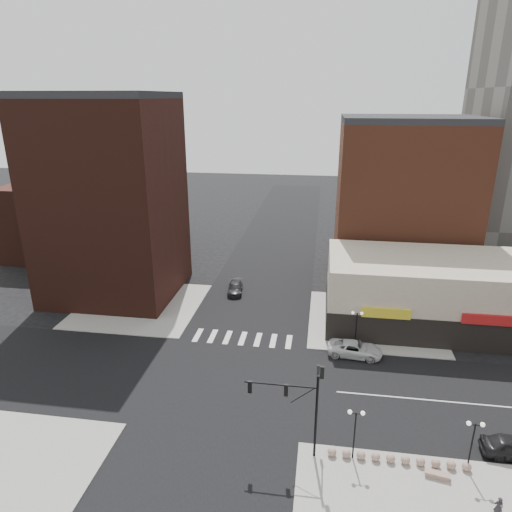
# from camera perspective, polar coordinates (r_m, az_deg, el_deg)

# --- Properties ---
(ground) EXTENTS (240.00, 240.00, 0.00)m
(ground) POSITION_cam_1_polar(r_m,az_deg,el_deg) (44.27, -3.48, -15.47)
(ground) COLOR black
(ground) RESTS_ON ground
(road_ew) EXTENTS (200.00, 14.00, 0.02)m
(road_ew) POSITION_cam_1_polar(r_m,az_deg,el_deg) (44.26, -3.48, -15.46)
(road_ew) COLOR black
(road_ew) RESTS_ON ground
(road_ns) EXTENTS (14.00, 200.00, 0.02)m
(road_ns) POSITION_cam_1_polar(r_m,az_deg,el_deg) (44.26, -3.48, -15.46)
(road_ns) COLOR black
(road_ns) RESTS_ON ground
(sidewalk_nw) EXTENTS (15.00, 15.00, 0.12)m
(sidewalk_nw) POSITION_cam_1_polar(r_m,az_deg,el_deg) (60.30, -14.27, -5.99)
(sidewalk_nw) COLOR gray
(sidewalk_nw) RESTS_ON ground
(sidewalk_ne) EXTENTS (15.00, 15.00, 0.12)m
(sidewalk_ne) POSITION_cam_1_polar(r_m,az_deg,el_deg) (56.36, 14.42, -7.87)
(sidewalk_ne) COLOR gray
(sidewalk_ne) RESTS_ON ground
(building_nw) EXTENTS (16.00, 15.00, 25.00)m
(building_nw) POSITION_cam_1_polar(r_m,az_deg,el_deg) (61.67, -17.71, 6.50)
(building_nw) COLOR #391A12
(building_nw) RESTS_ON ground
(building_nw_low) EXTENTS (20.00, 18.00, 12.00)m
(building_nw_low) POSITION_cam_1_polar(r_m,az_deg,el_deg) (82.42, -20.81, 4.56)
(building_nw_low) COLOR #391A12
(building_nw_low) RESTS_ON ground
(building_ne_midrise) EXTENTS (18.00, 15.00, 22.00)m
(building_ne_midrise) POSITION_cam_1_polar(r_m,az_deg,el_deg) (67.44, 17.87, 6.21)
(building_ne_midrise) COLOR brown
(building_ne_midrise) RESTS_ON ground
(building_ne_row) EXTENTS (24.20, 12.20, 8.00)m
(building_ne_row) POSITION_cam_1_polar(r_m,az_deg,el_deg) (56.58, 21.22, -4.88)
(building_ne_row) COLOR beige
(building_ne_row) RESTS_ON ground
(traffic_signal) EXTENTS (5.59, 3.09, 7.77)m
(traffic_signal) POSITION_cam_1_polar(r_m,az_deg,el_deg) (34.31, 5.96, -17.03)
(traffic_signal) COLOR black
(traffic_signal) RESTS_ON ground
(street_lamp_se_a) EXTENTS (1.22, 0.32, 4.16)m
(street_lamp_se_a) POSITION_cam_1_polar(r_m,az_deg,el_deg) (35.31, 12.33, -19.63)
(street_lamp_se_a) COLOR black
(street_lamp_se_a) RESTS_ON sidewalk_se
(street_lamp_se_b) EXTENTS (1.22, 0.32, 4.16)m
(street_lamp_se_b) POSITION_cam_1_polar(r_m,az_deg,el_deg) (36.88, 25.58, -19.41)
(street_lamp_se_b) COLOR black
(street_lamp_se_b) RESTS_ON sidewalk_se
(street_lamp_ne) EXTENTS (1.22, 0.32, 4.16)m
(street_lamp_ne) POSITION_cam_1_polar(r_m,az_deg,el_deg) (48.88, 12.48, -7.85)
(street_lamp_ne) COLOR black
(street_lamp_ne) RESTS_ON sidewalk_ne
(bollard_row) EXTENTS (10.10, 0.65, 0.65)m
(bollard_row) POSITION_cam_1_polar(r_m,az_deg,el_deg) (37.55, 17.33, -23.06)
(bollard_row) COLOR gray
(bollard_row) RESTS_ON sidewalk_se
(white_suv) EXTENTS (5.72, 3.02, 1.53)m
(white_suv) POSITION_cam_1_polar(r_m,az_deg,el_deg) (48.77, 12.27, -11.29)
(white_suv) COLOR silver
(white_suv) RESTS_ON ground
(dark_sedan_north) EXTENTS (2.49, 4.88, 1.36)m
(dark_sedan_north) POSITION_cam_1_polar(r_m,az_deg,el_deg) (62.02, -2.62, -4.02)
(dark_sedan_north) COLOR black
(dark_sedan_north) RESTS_ON ground
(pedestrian) EXTENTS (0.59, 0.41, 1.54)m
(pedestrian) POSITION_cam_1_polar(r_m,az_deg,el_deg) (36.03, 28.03, -25.97)
(pedestrian) COLOR #28252A
(pedestrian) RESTS_ON sidewalk_se
(stone_bench) EXTENTS (1.76, 0.84, 0.39)m
(stone_bench) POSITION_cam_1_polar(r_m,az_deg,el_deg) (37.42, 21.72, -24.08)
(stone_bench) COLOR gray
(stone_bench) RESTS_ON sidewalk_se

